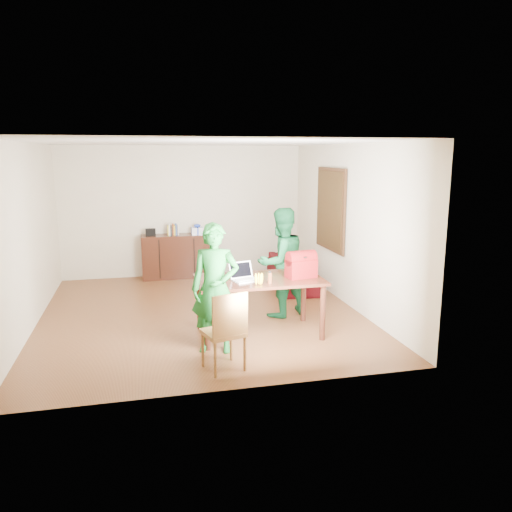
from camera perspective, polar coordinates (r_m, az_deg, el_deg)
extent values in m
cube|color=#4B2412|center=(8.19, -6.26, -6.84)|extent=(5.00, 5.50, 0.10)
cube|color=white|center=(7.78, -6.72, 13.13)|extent=(5.00, 5.50, 0.10)
cube|color=beige|center=(10.63, -8.30, 5.09)|extent=(5.00, 0.10, 2.70)
cube|color=beige|center=(5.15, -2.72, -1.69)|extent=(5.00, 0.10, 2.70)
cube|color=beige|center=(7.98, -24.97, 2.00)|extent=(0.10, 5.50, 2.70)
cube|color=beige|center=(8.55, 10.78, 3.45)|extent=(0.10, 5.50, 2.70)
cube|color=#3F2614|center=(9.13, 8.53, 5.30)|extent=(0.04, 1.28, 1.48)
cube|color=#492916|center=(9.12, 8.35, 5.29)|extent=(0.01, 1.18, 1.36)
cube|color=black|center=(10.47, -9.11, -0.02)|extent=(1.40, 0.45, 0.90)
cube|color=black|center=(10.35, -11.96, 2.67)|extent=(0.20, 0.14, 0.14)
cube|color=#B7B8C1|center=(10.42, -6.73, 2.90)|extent=(0.24, 0.22, 0.14)
ellipsoid|color=#1B37B3|center=(10.40, -6.74, 3.47)|extent=(0.14, 0.14, 0.07)
cube|color=black|center=(6.99, 0.38, -2.73)|extent=(1.76, 0.99, 0.04)
cylinder|color=black|center=(6.58, -5.60, -7.45)|extent=(0.08, 0.08, 0.78)
cylinder|color=black|center=(6.95, 7.63, -6.44)|extent=(0.08, 0.08, 0.78)
cylinder|color=black|center=(7.36, -6.47, -5.39)|extent=(0.08, 0.08, 0.78)
cylinder|color=black|center=(7.69, 5.45, -4.61)|extent=(0.08, 0.08, 0.78)
cube|color=brown|center=(5.99, -3.76, -8.75)|extent=(0.54, 0.53, 0.05)
cube|color=brown|center=(5.73, -2.97, -6.79)|extent=(0.43, 0.15, 0.50)
imported|color=#145B1F|center=(6.41, -4.70, -3.71)|extent=(0.70, 0.55, 1.69)
imported|color=#13582C|center=(7.83, 2.89, -0.74)|extent=(1.01, 0.90, 1.72)
cube|color=white|center=(6.84, -1.14, -2.79)|extent=(0.40, 0.33, 0.02)
cube|color=black|center=(6.81, -1.14, -1.78)|extent=(0.35, 0.18, 0.22)
cylinder|color=#5B2914|center=(6.69, 1.60, -2.46)|extent=(0.06, 0.06, 0.17)
cube|color=#671006|center=(7.04, 5.18, -1.25)|extent=(0.44, 0.30, 0.30)
imported|color=#3A0711|center=(9.75, 4.18, -1.82)|extent=(0.95, 1.96, 0.55)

